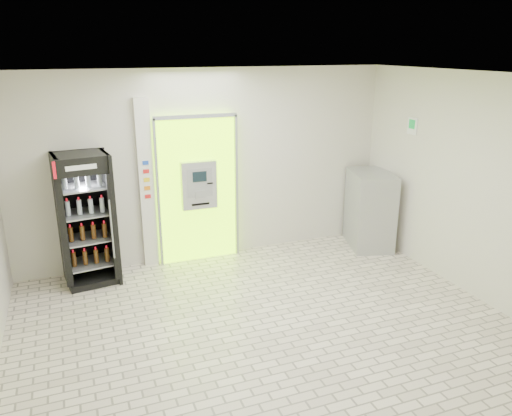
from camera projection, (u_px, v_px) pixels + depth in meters
ground at (267, 329)px, 6.10m from camera, size 6.00×6.00×0.00m
room_shell at (268, 184)px, 5.53m from camera, size 6.00×6.00×6.00m
atm_assembly at (198, 189)px, 7.82m from camera, size 1.30×0.24×2.33m
pillar at (147, 185)px, 7.54m from camera, size 0.22×0.11×2.60m
beverage_cooler at (87, 222)px, 7.11m from camera, size 0.79×0.74×1.90m
steel_cabinet at (370, 209)px, 8.50m from camera, size 0.91×1.12×1.29m
exit_sign at (412, 126)px, 7.71m from camera, size 0.02×0.22×0.26m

